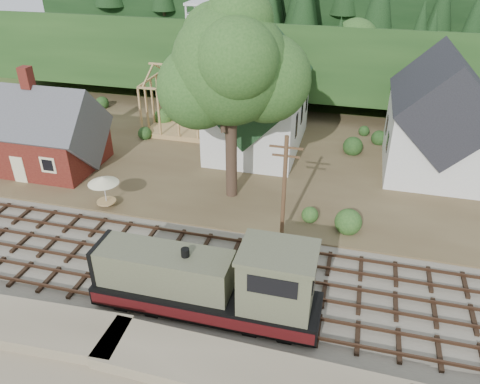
% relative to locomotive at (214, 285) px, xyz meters
% --- Properties ---
extents(ground, '(140.00, 140.00, 0.00)m').
position_rel_locomotive_xyz_m(ground, '(-4.56, 3.00, -2.22)').
color(ground, '#384C1E').
rests_on(ground, ground).
extents(embankment, '(64.00, 5.00, 1.60)m').
position_rel_locomotive_xyz_m(embankment, '(-4.56, -5.50, -2.22)').
color(embankment, '#7F7259').
rests_on(embankment, ground).
extents(railroad_bed, '(64.00, 11.00, 0.16)m').
position_rel_locomotive_xyz_m(railroad_bed, '(-4.56, 3.00, -2.14)').
color(railroad_bed, '#726B5B').
rests_on(railroad_bed, ground).
extents(village_flat, '(64.00, 26.00, 0.30)m').
position_rel_locomotive_xyz_m(village_flat, '(-4.56, 21.00, -2.07)').
color(village_flat, brown).
rests_on(village_flat, ground).
extents(hillside, '(70.00, 28.96, 12.74)m').
position_rel_locomotive_xyz_m(hillside, '(-4.56, 45.00, -2.22)').
color(hillside, '#1E3F19').
rests_on(hillside, ground).
extents(ridge, '(80.00, 20.00, 12.00)m').
position_rel_locomotive_xyz_m(ridge, '(-4.56, 61.00, -2.22)').
color(ridge, black).
rests_on(ridge, ground).
extents(depot, '(10.80, 7.41, 9.00)m').
position_rel_locomotive_xyz_m(depot, '(-20.56, 14.00, 0.99)').
color(depot, '#531313').
rests_on(depot, village_flat).
extents(church, '(8.40, 15.17, 13.00)m').
position_rel_locomotive_xyz_m(church, '(-2.56, 22.68, 2.96)').
color(church, silver).
rests_on(church, village_flat).
extents(farmhouse, '(8.40, 10.80, 10.60)m').
position_rel_locomotive_xyz_m(farmhouse, '(13.44, 22.00, 2.64)').
color(farmhouse, silver).
rests_on(farmhouse, village_flat).
extents(timber_frame, '(8.20, 6.20, 6.99)m').
position_rel_locomotive_xyz_m(timber_frame, '(-10.56, 25.00, 1.04)').
color(timber_frame, tan).
rests_on(timber_frame, village_flat).
extents(lattice_tower, '(3.20, 3.20, 12.12)m').
position_rel_locomotive_xyz_m(lattice_tower, '(-10.56, 31.00, 7.81)').
color(lattice_tower, silver).
rests_on(lattice_tower, village_flat).
extents(big_tree, '(10.90, 8.40, 14.70)m').
position_rel_locomotive_xyz_m(big_tree, '(-2.39, 13.08, 7.99)').
color(big_tree, '#38281E').
rests_on(big_tree, village_flat).
extents(telegraph_pole_near, '(2.20, 0.28, 8.00)m').
position_rel_locomotive_xyz_m(telegraph_pole_near, '(2.44, 8.20, 2.02)').
color(telegraph_pole_near, '#4C331E').
rests_on(telegraph_pole_near, ground).
extents(locomotive, '(12.71, 3.18, 5.06)m').
position_rel_locomotive_xyz_m(locomotive, '(0.00, 0.00, 0.00)').
color(locomotive, black).
rests_on(locomotive, railroad_bed).
extents(car_blue, '(1.47, 3.60, 1.22)m').
position_rel_locomotive_xyz_m(car_blue, '(-18.33, 15.03, -1.31)').
color(car_blue, '#6087CF').
rests_on(car_blue, village_flat).
extents(car_red, '(4.99, 3.36, 1.27)m').
position_rel_locomotive_xyz_m(car_red, '(13.36, 21.28, -1.29)').
color(car_red, red).
rests_on(car_red, village_flat).
extents(patio_set, '(2.35, 2.35, 2.62)m').
position_rel_locomotive_xyz_m(patio_set, '(-11.51, 8.72, 0.31)').
color(patio_set, silver).
rests_on(patio_set, village_flat).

